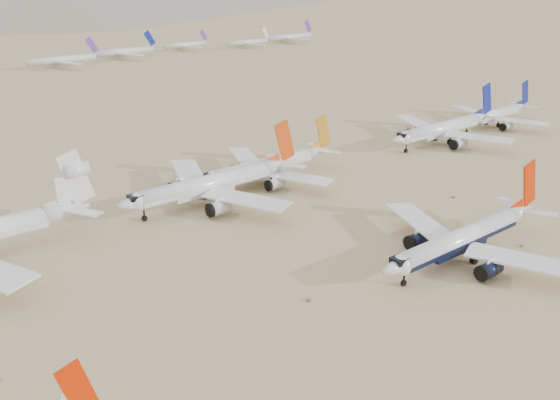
# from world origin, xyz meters

# --- Properties ---
(ground) EXTENTS (7000.00, 7000.00, 0.00)m
(ground) POSITION_xyz_m (0.00, 0.00, 0.00)
(ground) COLOR #947E56
(ground) RESTS_ON ground
(main_airliner) EXTENTS (51.45, 50.25, 18.16)m
(main_airliner) POSITION_xyz_m (9.04, 6.70, 4.99)
(main_airliner) COLOR silver
(main_airliner) RESTS_ON ground
(row2_navy_widebody) EXTENTS (52.62, 51.46, 18.72)m
(row2_navy_widebody) POSITION_xyz_m (81.75, 67.45, 5.23)
(row2_navy_widebody) COLOR silver
(row2_navy_widebody) RESTS_ON ground
(row2_gold_tail) EXTENTS (47.31, 46.26, 16.84)m
(row2_gold_tail) POSITION_xyz_m (7.02, 75.09, 4.71)
(row2_gold_tail) COLOR silver
(row2_gold_tail) RESTS_ON ground
(row2_orange_tail) EXTENTS (53.65, 52.48, 19.14)m
(row2_orange_tail) POSITION_xyz_m (-15.55, 70.45, 5.37)
(row2_orange_tail) COLOR silver
(row2_orange_tail) RESTS_ON ground
(row2_blue_far) EXTENTS (44.59, 43.59, 15.84)m
(row2_blue_far) POSITION_xyz_m (116.44, 69.71, 4.41)
(row2_blue_far) COLOR silver
(row2_blue_far) RESTS_ON ground
(distant_storage_row) EXTENTS (505.75, 52.80, 14.57)m
(distant_storage_row) POSITION_xyz_m (5.66, 321.43, 4.35)
(distant_storage_row) COLOR silver
(distant_storage_row) RESTS_ON ground
(desert_scrub) EXTENTS (261.14, 122.24, 0.65)m
(desert_scrub) POSITION_xyz_m (-12.52, -23.39, 0.29)
(desert_scrub) COLOR brown
(desert_scrub) RESTS_ON ground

